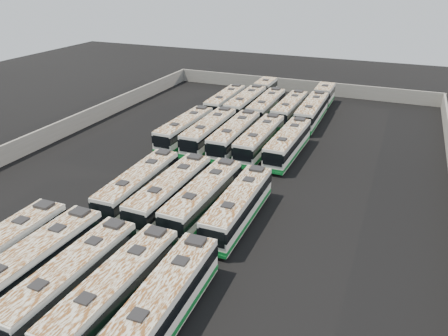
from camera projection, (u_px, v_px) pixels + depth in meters
ground at (214, 178)px, 44.43m from camera, size 140.00×140.00×0.00m
perimeter_wall at (213, 168)px, 43.97m from camera, size 45.20×73.20×2.20m
bus_front_left at (33, 265)px, 28.75m from camera, size 2.71×11.54×3.24m
bus_front_center at (71, 279)px, 27.55m from camera, size 2.61×11.17×3.13m
bus_front_right at (115, 291)px, 26.47m from camera, size 2.65×11.38×3.19m
bus_front_far_right at (163, 305)px, 25.38m from camera, size 2.69×11.42×3.20m
bus_midfront_left at (139, 185)px, 39.36m from camera, size 2.66×11.25×3.15m
bus_midfront_center at (171, 192)px, 38.10m from camera, size 2.53×11.49×3.23m
bus_midfront_right at (204, 198)px, 37.19m from camera, size 2.66×11.42×3.20m
bus_midfront_far_right at (239, 206)px, 35.97m from camera, size 2.42×11.11×3.12m
bus_midback_far_left at (185, 129)px, 53.13m from camera, size 2.53×11.25×3.16m
bus_midback_left at (209, 132)px, 52.05m from camera, size 2.62×11.66×3.27m
bus_midback_center at (235, 135)px, 50.91m from camera, size 2.63×11.66×3.28m
bus_midback_right at (260, 139)px, 49.81m from camera, size 2.50×11.41×3.21m
bus_midback_far_right at (288, 144)px, 48.72m from camera, size 2.60×11.30×3.17m
bus_back_far_left at (225, 102)px, 63.89m from camera, size 2.62×11.16×3.13m
bus_back_left at (253, 99)px, 65.31m from camera, size 2.59×18.07×3.27m
bus_back_center at (266, 107)px, 61.47m from camera, size 2.63×11.48×3.22m
bus_back_right at (290, 109)px, 60.57m from camera, size 2.45×11.20×3.15m
bus_back_far_right at (316, 105)px, 62.04m from camera, size 2.71×18.02×3.26m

